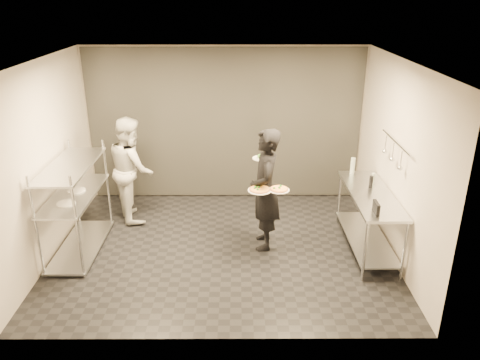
{
  "coord_description": "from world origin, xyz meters",
  "views": [
    {
      "loc": [
        0.24,
        -6.22,
        3.67
      ],
      "look_at": [
        0.27,
        0.07,
        1.1
      ],
      "focal_mm": 35.0,
      "sensor_mm": 36.0,
      "label": 1
    }
  ],
  "objects_px": {
    "prep_counter": "(369,211)",
    "pizza_plate_near": "(260,190)",
    "bottle_green": "(353,166)",
    "chef": "(131,169)",
    "bottle_clear": "(373,179)",
    "salad_plate": "(261,157)",
    "pass_rack": "(75,203)",
    "bottle_dark": "(371,182)",
    "waiter": "(265,190)",
    "pos_monitor": "(376,208)",
    "pizza_plate_far": "(279,189)"
  },
  "relations": [
    {
      "from": "pos_monitor",
      "to": "bottle_clear",
      "type": "relative_size",
      "value": 1.2
    },
    {
      "from": "salad_plate",
      "to": "bottle_clear",
      "type": "distance_m",
      "value": 1.73
    },
    {
      "from": "bottle_green",
      "to": "waiter",
      "type": "bearing_deg",
      "value": -154.16
    },
    {
      "from": "pizza_plate_near",
      "to": "bottle_green",
      "type": "bearing_deg",
      "value": 31.68
    },
    {
      "from": "waiter",
      "to": "pos_monitor",
      "type": "bearing_deg",
      "value": 60.88
    },
    {
      "from": "prep_counter",
      "to": "salad_plate",
      "type": "distance_m",
      "value": 1.79
    },
    {
      "from": "prep_counter",
      "to": "pizza_plate_near",
      "type": "distance_m",
      "value": 1.69
    },
    {
      "from": "chef",
      "to": "salad_plate",
      "type": "relative_size",
      "value": 6.72
    },
    {
      "from": "pass_rack",
      "to": "bottle_dark",
      "type": "distance_m",
      "value": 4.38
    },
    {
      "from": "pass_rack",
      "to": "bottle_green",
      "type": "bearing_deg",
      "value": 10.75
    },
    {
      "from": "pizza_plate_near",
      "to": "bottle_clear",
      "type": "relative_size",
      "value": 1.83
    },
    {
      "from": "waiter",
      "to": "bottle_dark",
      "type": "height_order",
      "value": "waiter"
    },
    {
      "from": "bottle_green",
      "to": "bottle_dark",
      "type": "bearing_deg",
      "value": -77.36
    },
    {
      "from": "waiter",
      "to": "bottle_clear",
      "type": "distance_m",
      "value": 1.66
    },
    {
      "from": "pizza_plate_far",
      "to": "bottle_green",
      "type": "relative_size",
      "value": 1.13
    },
    {
      "from": "waiter",
      "to": "pizza_plate_near",
      "type": "relative_size",
      "value": 5.5
    },
    {
      "from": "prep_counter",
      "to": "bottle_green",
      "type": "xyz_separation_m",
      "value": [
        -0.1,
        0.8,
        0.42
      ]
    },
    {
      "from": "waiter",
      "to": "chef",
      "type": "height_order",
      "value": "waiter"
    },
    {
      "from": "pass_rack",
      "to": "prep_counter",
      "type": "height_order",
      "value": "pass_rack"
    },
    {
      "from": "waiter",
      "to": "salad_plate",
      "type": "relative_size",
      "value": 7.03
    },
    {
      "from": "prep_counter",
      "to": "pizza_plate_far",
      "type": "height_order",
      "value": "pizza_plate_far"
    },
    {
      "from": "prep_counter",
      "to": "chef",
      "type": "xyz_separation_m",
      "value": [
        -3.73,
        1.1,
        0.26
      ]
    },
    {
      "from": "salad_plate",
      "to": "bottle_green",
      "type": "height_order",
      "value": "salad_plate"
    },
    {
      "from": "salad_plate",
      "to": "pos_monitor",
      "type": "bearing_deg",
      "value": -36.34
    },
    {
      "from": "chef",
      "to": "bottle_clear",
      "type": "xyz_separation_m",
      "value": [
        3.83,
        -0.78,
        0.13
      ]
    },
    {
      "from": "chef",
      "to": "bottle_green",
      "type": "xyz_separation_m",
      "value": [
        3.63,
        -0.3,
        0.16
      ]
    },
    {
      "from": "pass_rack",
      "to": "waiter",
      "type": "relative_size",
      "value": 0.86
    },
    {
      "from": "pass_rack",
      "to": "pizza_plate_near",
      "type": "xyz_separation_m",
      "value": [
        2.69,
        -0.14,
        0.27
      ]
    },
    {
      "from": "bottle_dark",
      "to": "waiter",
      "type": "bearing_deg",
      "value": -176.78
    },
    {
      "from": "pizza_plate_far",
      "to": "bottle_clear",
      "type": "xyz_separation_m",
      "value": [
        1.46,
        0.46,
        -0.03
      ]
    },
    {
      "from": "pizza_plate_far",
      "to": "bottle_clear",
      "type": "relative_size",
      "value": 1.59
    },
    {
      "from": "bottle_green",
      "to": "bottle_clear",
      "type": "relative_size",
      "value": 1.41
    },
    {
      "from": "waiter",
      "to": "pizza_plate_near",
      "type": "bearing_deg",
      "value": -21.09
    },
    {
      "from": "waiter",
      "to": "pizza_plate_near",
      "type": "xyz_separation_m",
      "value": [
        -0.09,
        -0.25,
        0.11
      ]
    },
    {
      "from": "bottle_green",
      "to": "bottle_clear",
      "type": "height_order",
      "value": "bottle_green"
    },
    {
      "from": "prep_counter",
      "to": "bottle_clear",
      "type": "relative_size",
      "value": 9.76
    },
    {
      "from": "prep_counter",
      "to": "waiter",
      "type": "xyz_separation_m",
      "value": [
        -1.54,
        0.1,
        0.3
      ]
    },
    {
      "from": "pos_monitor",
      "to": "bottle_green",
      "type": "bearing_deg",
      "value": 89.88
    },
    {
      "from": "bottle_green",
      "to": "bottle_dark",
      "type": "distance_m",
      "value": 0.63
    },
    {
      "from": "pass_rack",
      "to": "chef",
      "type": "height_order",
      "value": "chef"
    },
    {
      "from": "prep_counter",
      "to": "bottle_green",
      "type": "relative_size",
      "value": 6.93
    },
    {
      "from": "bottle_green",
      "to": "chef",
      "type": "bearing_deg",
      "value": 175.27
    },
    {
      "from": "bottle_dark",
      "to": "salad_plate",
      "type": "bearing_deg",
      "value": 172.06
    },
    {
      "from": "pos_monitor",
      "to": "prep_counter",
      "type": "bearing_deg",
      "value": 80.43
    },
    {
      "from": "pizza_plate_near",
      "to": "bottle_clear",
      "type": "height_order",
      "value": "bottle_clear"
    },
    {
      "from": "chef",
      "to": "salad_plate",
      "type": "bearing_deg",
      "value": -129.69
    },
    {
      "from": "pass_rack",
      "to": "bottle_dark",
      "type": "relative_size",
      "value": 8.4
    },
    {
      "from": "salad_plate",
      "to": "bottle_clear",
      "type": "height_order",
      "value": "salad_plate"
    },
    {
      "from": "pizza_plate_near",
      "to": "bottle_green",
      "type": "distance_m",
      "value": 1.8
    },
    {
      "from": "prep_counter",
      "to": "bottle_green",
      "type": "distance_m",
      "value": 0.91
    }
  ]
}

